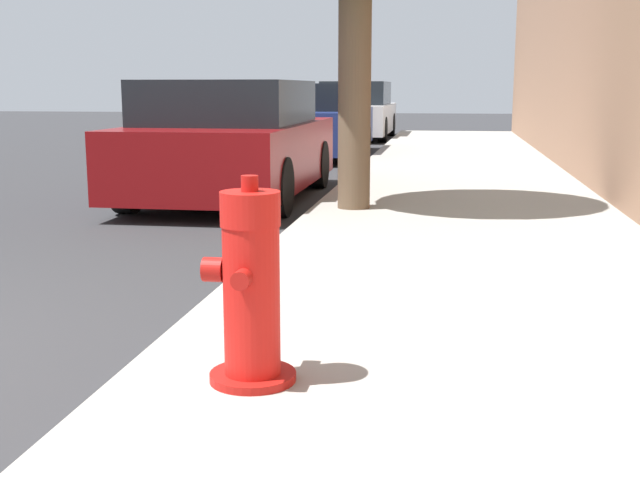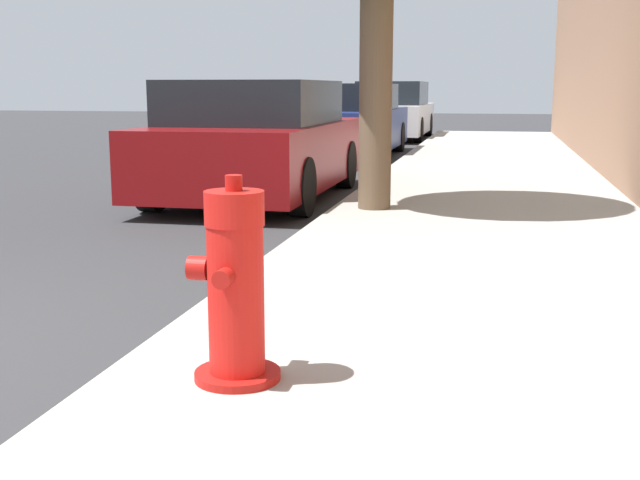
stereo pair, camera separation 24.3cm
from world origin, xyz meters
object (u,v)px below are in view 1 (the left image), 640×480
object	(u,v)px
parked_car_mid	(319,122)
fire_hydrant	(251,290)
parked_car_near	(232,143)
parked_car_far	(357,112)

from	to	relation	value
parked_car_mid	fire_hydrant	bearing A→B (deg)	-82.02
parked_car_near	parked_car_far	size ratio (longest dim) A/B	0.90
parked_car_near	parked_car_far	xyz separation A→B (m)	(0.15, 11.89, 0.02)
parked_car_near	parked_car_mid	world-z (taller)	parked_car_near
parked_car_near	parked_car_mid	distance (m)	6.25
parked_car_near	fire_hydrant	bearing A→B (deg)	-74.03
parked_car_near	parked_car_mid	bearing A→B (deg)	89.61
fire_hydrant	parked_car_far	distance (m)	18.27
parked_car_mid	parked_car_far	distance (m)	5.65
parked_car_near	parked_car_mid	xyz separation A→B (m)	(0.04, 6.25, -0.01)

